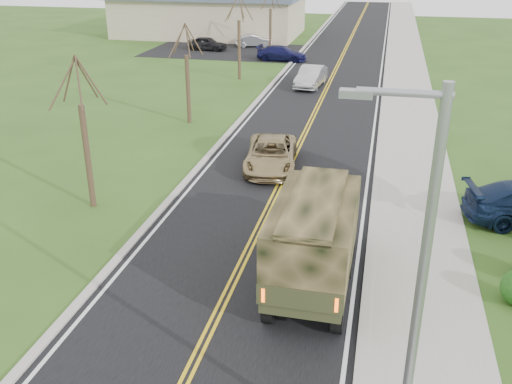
% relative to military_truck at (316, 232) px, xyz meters
% --- Properties ---
extents(road, '(8.00, 120.00, 0.01)m').
position_rel_military_truck_xyz_m(road, '(-2.49, 33.77, -1.83)').
color(road, black).
rests_on(road, ground).
extents(curb_right, '(0.30, 120.00, 0.12)m').
position_rel_military_truck_xyz_m(curb_right, '(1.66, 33.77, -1.77)').
color(curb_right, '#9E998E').
rests_on(curb_right, ground).
extents(sidewalk_right, '(3.20, 120.00, 0.10)m').
position_rel_military_truck_xyz_m(sidewalk_right, '(3.41, 33.77, -1.78)').
color(sidewalk_right, '#9E998E').
rests_on(sidewalk_right, ground).
extents(curb_left, '(0.30, 120.00, 0.10)m').
position_rel_military_truck_xyz_m(curb_left, '(-6.64, 33.77, -1.78)').
color(curb_left, '#9E998E').
rests_on(curb_left, ground).
extents(street_light, '(1.65, 0.22, 8.00)m').
position_rel_military_truck_xyz_m(street_light, '(2.41, -6.73, 2.60)').
color(street_light, gray).
rests_on(street_light, ground).
extents(bare_tree_a, '(1.93, 2.26, 6.08)m').
position_rel_military_truck_xyz_m(bare_tree_a, '(-9.49, 3.77, 0.79)').
color(bare_tree_a, '#38281C').
rests_on(bare_tree_a, ground).
extents(bare_tree_b, '(1.83, 2.14, 5.73)m').
position_rel_military_truck_xyz_m(bare_tree_b, '(-9.49, 15.77, 0.64)').
color(bare_tree_b, '#38281C').
rests_on(bare_tree_b, ground).
extents(bare_tree_c, '(2.04, 2.39, 6.42)m').
position_rel_military_truck_xyz_m(bare_tree_c, '(-9.49, 27.77, 0.94)').
color(bare_tree_c, '#38281C').
rests_on(bare_tree_c, ground).
extents(bare_tree_d, '(1.88, 2.20, 5.91)m').
position_rel_military_truck_xyz_m(bare_tree_d, '(-9.49, 39.77, 0.72)').
color(bare_tree_d, '#38281C').
rests_on(bare_tree_d, ground).
extents(commercial_building, '(25.50, 21.50, 5.65)m').
position_rel_military_truck_xyz_m(commercial_building, '(-18.47, 49.74, 0.85)').
color(commercial_building, tan).
rests_on(commercial_building, ground).
extents(military_truck, '(2.31, 6.45, 3.20)m').
position_rel_military_truck_xyz_m(military_truck, '(0.00, 0.00, 0.00)').
color(military_truck, black).
rests_on(military_truck, ground).
extents(suv_champagne, '(2.95, 5.27, 1.39)m').
position_rel_military_truck_xyz_m(suv_champagne, '(-3.29, 9.53, -1.14)').
color(suv_champagne, tan).
rests_on(suv_champagne, ground).
extents(sedan_silver, '(1.99, 4.64, 1.49)m').
position_rel_military_truck_xyz_m(sedan_silver, '(-3.72, 26.48, -1.09)').
color(sedan_silver, '#B1B0B5').
rests_on(sedan_silver, ground).
extents(lot_car_dark, '(4.00, 1.93, 1.32)m').
position_rel_military_truck_xyz_m(lot_car_dark, '(-15.81, 39.64, -1.17)').
color(lot_car_dark, black).
rests_on(lot_car_dark, ground).
extents(lot_car_silver, '(3.91, 2.56, 1.22)m').
position_rel_military_truck_xyz_m(lot_car_silver, '(-11.82, 42.69, -1.23)').
color(lot_car_silver, '#A7A7AC').
rests_on(lot_car_silver, ground).
extents(lot_car_navy, '(4.60, 2.08, 1.31)m').
position_rel_military_truck_xyz_m(lot_car_navy, '(-7.65, 35.96, -1.18)').
color(lot_car_navy, '#10113D').
rests_on(lot_car_navy, ground).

